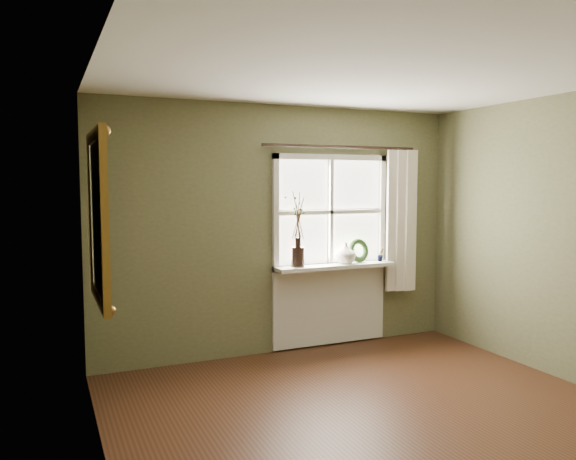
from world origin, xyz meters
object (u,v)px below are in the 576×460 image
(dark_jug, at_px, (298,257))
(cream_vase, at_px, (346,253))
(gilt_mirror, at_px, (97,217))
(wreath, at_px, (358,253))

(dark_jug, relative_size, cream_vase, 0.89)
(cream_vase, xyz_separation_m, gilt_mirror, (-2.64, -1.05, 0.52))
(dark_jug, height_order, cream_vase, cream_vase)
(cream_vase, relative_size, gilt_mirror, 0.19)
(gilt_mirror, bearing_deg, dark_jug, 26.91)
(dark_jug, bearing_deg, gilt_mirror, -153.09)
(wreath, height_order, gilt_mirror, gilt_mirror)
(dark_jug, xyz_separation_m, gilt_mirror, (-2.07, -1.05, 0.53))
(cream_vase, distance_m, gilt_mirror, 2.89)
(cream_vase, height_order, wreath, wreath)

